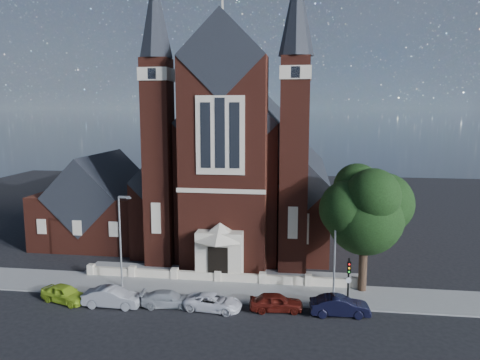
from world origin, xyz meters
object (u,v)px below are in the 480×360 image
object	(u,v)px
church	(243,168)
car_dark_red	(276,302)
car_navy	(340,306)
parish_hall	(102,206)
street_lamp_left	(121,236)
traffic_signal	(349,276)
car_white_suv	(213,302)
car_silver_b	(168,299)
car_silver_a	(112,297)
street_tree	(367,212)
street_lamp_right	(336,245)
car_lime_van	(65,294)

from	to	relation	value
church	car_dark_red	size ratio (longest dim) A/B	8.51
church	car_navy	xyz separation A→B (m)	(10.29, -21.91, -7.45)
parish_hall	street_lamp_left	size ratio (longest dim) A/B	1.51
street_lamp_left	traffic_signal	distance (m)	19.08
car_white_suv	parish_hall	bearing A→B (deg)	50.61
church	parish_hall	bearing A→B (deg)	-162.84
car_silver_b	car_dark_red	xyz separation A→B (m)	(8.41, 0.38, 0.08)
parish_hall	traffic_signal	xyz separation A→B (m)	(27.00, -15.57, -1.43)
traffic_signal	car_dark_red	world-z (taller)	traffic_signal
car_navy	car_white_suv	bearing A→B (deg)	87.93
car_silver_b	car_navy	world-z (taller)	car_navy
car_dark_red	church	bearing A→B (deg)	8.07
traffic_signal	car_white_suv	xyz separation A→B (m)	(-10.28, -1.78, -1.96)
car_silver_b	car_dark_red	world-z (taller)	car_dark_red
car_silver_a	car_navy	xyz separation A→B (m)	(17.52, 0.86, -0.02)
street_tree	street_lamp_right	size ratio (longest dim) A/B	1.32
street_lamp_right	car_lime_van	size ratio (longest dim) A/B	1.95
church	parish_hall	size ratio (longest dim) A/B	2.86
parish_hall	car_dark_red	world-z (taller)	parish_hall
street_lamp_left	car_lime_van	xyz separation A→B (m)	(-3.43, -3.55, -3.89)
street_lamp_left	traffic_signal	bearing A→B (deg)	-4.76
church	street_lamp_left	bearing A→B (deg)	-112.66
street_lamp_left	street_lamp_right	bearing A→B (deg)	0.00
church	traffic_signal	xyz separation A→B (m)	(11.00, -20.52, -5.60)
church	car_dark_red	xyz separation A→B (m)	(5.52, -21.80, -7.49)
street_tree	car_lime_van	world-z (taller)	street_tree
parish_hall	car_silver_b	bearing A→B (deg)	-52.73
street_tree	car_silver_a	world-z (taller)	street_tree
car_lime_van	car_navy	world-z (taller)	car_navy
street_tree	car_navy	world-z (taller)	street_tree
street_lamp_right	car_lime_van	xyz separation A→B (m)	(-21.43, -3.55, -3.89)
car_silver_b	car_lime_van	bearing A→B (deg)	85.83
parish_hall	car_white_suv	xyz separation A→B (m)	(16.72, -17.35, -3.39)
car_silver_a	traffic_signal	bearing A→B (deg)	-83.23
street_lamp_left	car_silver_a	world-z (taller)	street_lamp_left
traffic_signal	car_navy	size ratio (longest dim) A/B	0.90
street_lamp_left	car_silver_b	distance (m)	7.18
car_navy	street_lamp_left	bearing A→B (deg)	76.36
car_silver_a	street_tree	bearing A→B (deg)	-74.68
church	car_lime_van	world-z (taller)	church
car_white_suv	church	bearing A→B (deg)	8.53
car_dark_red	street_lamp_right	bearing A→B (deg)	-64.12
parish_hall	church	bearing A→B (deg)	17.16
street_tree	car_silver_b	xyz separation A→B (m)	(-15.48, -4.94, -6.34)
church	car_silver_b	distance (m)	23.61
car_silver_b	car_navy	distance (m)	13.18
car_dark_red	parish_hall	bearing A→B (deg)	45.78
street_tree	car_navy	size ratio (longest dim) A/B	2.41
car_silver_b	street_tree	bearing A→B (deg)	-78.63
street_lamp_left	car_lime_van	world-z (taller)	street_lamp_left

